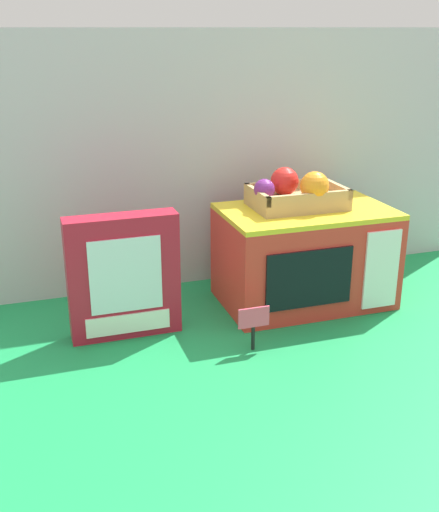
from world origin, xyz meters
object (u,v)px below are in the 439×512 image
at_px(food_groups_crate, 296,194).
at_px(cookie_set_box, 124,277).
at_px(price_sign, 254,322).
at_px(toy_microwave, 305,256).

bearing_deg(food_groups_crate, cookie_set_box, -171.95).
bearing_deg(food_groups_crate, price_sign, -130.57).
height_order(toy_microwave, price_sign, toy_microwave).
distance_m(food_groups_crate, price_sign, 0.36).
relative_size(cookie_set_box, price_sign, 2.81).
bearing_deg(cookie_set_box, food_groups_crate, 8.05).
bearing_deg(toy_microwave, food_groups_crate, 140.09).
bearing_deg(toy_microwave, price_sign, -136.44).
height_order(food_groups_crate, price_sign, food_groups_crate).
distance_m(cookie_set_box, price_sign, 0.30).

